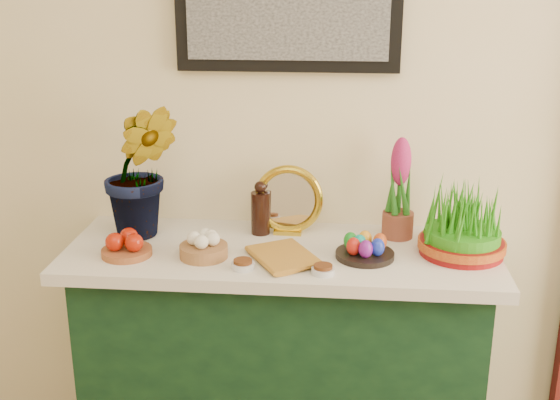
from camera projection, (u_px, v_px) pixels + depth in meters
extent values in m
cube|color=#F7E6BA|center=(343.00, 95.00, 2.36)|extent=(4.00, 0.04, 2.70)
cube|color=#163D1D|center=(281.00, 371.00, 2.44)|extent=(1.30, 0.45, 0.85)
cube|color=silver|center=(281.00, 253.00, 2.30)|extent=(1.40, 0.55, 0.04)
imported|color=#246B1A|center=(140.00, 149.00, 2.30)|extent=(0.34, 0.30, 0.60)
cylinder|color=brown|center=(127.00, 252.00, 2.23)|extent=(0.16, 0.16, 0.02)
cylinder|color=#A36F41|center=(204.00, 251.00, 2.21)|extent=(0.20, 0.20, 0.04)
cylinder|color=black|center=(260.00, 213.00, 2.39)|extent=(0.06, 0.06, 0.15)
sphere|color=black|center=(260.00, 187.00, 2.36)|extent=(0.04, 0.04, 0.04)
cube|color=gold|center=(288.00, 232.00, 2.41)|extent=(0.10, 0.05, 0.01)
torus|color=gold|center=(288.00, 199.00, 2.39)|extent=(0.24, 0.06, 0.24)
cylinder|color=silver|center=(288.00, 200.00, 2.38)|extent=(0.18, 0.03, 0.18)
imported|color=#B07826|center=(258.00, 260.00, 2.15)|extent=(0.24, 0.27, 0.03)
cylinder|color=silver|center=(243.00, 266.00, 2.13)|extent=(0.07, 0.07, 0.02)
cylinder|color=#592D14|center=(243.00, 261.00, 2.12)|extent=(0.06, 0.06, 0.01)
cylinder|color=silver|center=(323.00, 271.00, 2.09)|extent=(0.07, 0.07, 0.02)
cylinder|color=#592D14|center=(323.00, 266.00, 2.09)|extent=(0.06, 0.06, 0.01)
cylinder|color=black|center=(365.00, 255.00, 2.21)|extent=(0.20, 0.20, 0.02)
ellipsoid|color=red|center=(354.00, 246.00, 2.17)|extent=(0.04, 0.04, 0.06)
ellipsoid|color=#1B30BF|center=(378.00, 247.00, 2.17)|extent=(0.04, 0.04, 0.06)
ellipsoid|color=orange|center=(365.00, 239.00, 2.23)|extent=(0.04, 0.04, 0.06)
ellipsoid|color=#198C22|center=(350.00, 241.00, 2.22)|extent=(0.04, 0.04, 0.06)
ellipsoid|color=#C94917|center=(380.00, 242.00, 2.21)|extent=(0.04, 0.04, 0.06)
ellipsoid|color=#751989|center=(366.00, 249.00, 2.15)|extent=(0.04, 0.04, 0.06)
ellipsoid|color=#0D9F8F|center=(359.00, 243.00, 2.20)|extent=(0.04, 0.04, 0.06)
cylinder|color=brown|center=(398.00, 225.00, 2.37)|extent=(0.11, 0.11, 0.09)
ellipsoid|color=#C5277A|center=(401.00, 161.00, 2.30)|extent=(0.07, 0.07, 0.16)
cylinder|color=maroon|center=(461.00, 247.00, 2.23)|extent=(0.26, 0.26, 0.05)
cylinder|color=#9C100F|center=(462.00, 244.00, 2.23)|extent=(0.28, 0.28, 0.03)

